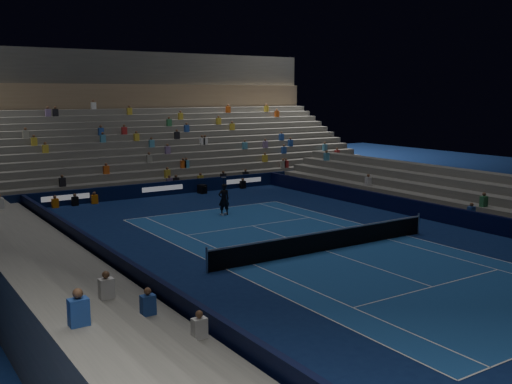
{
  "coord_description": "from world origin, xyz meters",
  "views": [
    {
      "loc": [
        -17.83,
        -21.07,
        7.41
      ],
      "look_at": [
        0.0,
        6.0,
        2.0
      ],
      "focal_mm": 41.77,
      "sensor_mm": 36.0,
      "label": 1
    }
  ],
  "objects": [
    {
      "name": "sponsor_barrier_far",
      "position": [
        0.0,
        18.5,
        0.5
      ],
      "size": [
        44.0,
        0.25,
        1.0
      ],
      "primitive_type": "cube",
      "color": "black",
      "rests_on": "ground"
    },
    {
      "name": "tennis_net",
      "position": [
        0.0,
        0.0,
        0.5
      ],
      "size": [
        12.9,
        0.1,
        1.1
      ],
      "color": "#B2B2B7",
      "rests_on": "ground"
    },
    {
      "name": "broadcast_camera",
      "position": [
        2.89,
        17.68,
        0.34
      ],
      "size": [
        0.61,
        1.01,
        0.66
      ],
      "color": "black",
      "rests_on": "ground"
    },
    {
      "name": "grandstand_main",
      "position": [
        0.0,
        27.9,
        3.38
      ],
      "size": [
        44.0,
        15.2,
        11.2
      ],
      "color": "#62625D",
      "rests_on": "ground"
    },
    {
      "name": "grandstand_east",
      "position": [
        13.17,
        0.0,
        0.92
      ],
      "size": [
        5.0,
        37.0,
        2.5
      ],
      "color": "slate",
      "rests_on": "ground"
    },
    {
      "name": "sponsor_barrier_west",
      "position": [
        -9.7,
        0.0,
        0.5
      ],
      "size": [
        0.25,
        37.0,
        1.0
      ],
      "primitive_type": "cube",
      "color": "black",
      "rests_on": "ground"
    },
    {
      "name": "court_surface",
      "position": [
        0.0,
        0.0,
        0.01
      ],
      "size": [
        10.97,
        23.77,
        0.01
      ],
      "primitive_type": "cube",
      "color": "#1A4A91",
      "rests_on": "ground"
    },
    {
      "name": "sponsor_barrier_east",
      "position": [
        9.7,
        0.0,
        0.5
      ],
      "size": [
        0.25,
        37.0,
        1.0
      ],
      "primitive_type": "cube",
      "color": "black",
      "rests_on": "ground"
    },
    {
      "name": "tennis_player",
      "position": [
        0.23,
        9.92,
        0.98
      ],
      "size": [
        0.77,
        0.56,
        1.96
      ],
      "primitive_type": "imported",
      "rotation": [
        0.0,
        0.0,
        3.01
      ],
      "color": "black",
      "rests_on": "ground"
    },
    {
      "name": "ground",
      "position": [
        0.0,
        0.0,
        0.0
      ],
      "size": [
        90.0,
        90.0,
        0.0
      ],
      "primitive_type": "plane",
      "color": "#0C1D4D",
      "rests_on": "ground"
    },
    {
      "name": "grandstand_west",
      "position": [
        -13.17,
        0.0,
        0.92
      ],
      "size": [
        5.0,
        37.0,
        2.5
      ],
      "color": "slate",
      "rests_on": "ground"
    }
  ]
}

